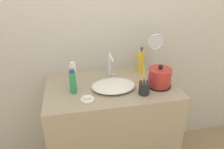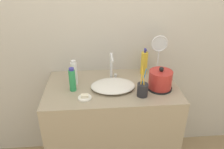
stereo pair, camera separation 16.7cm
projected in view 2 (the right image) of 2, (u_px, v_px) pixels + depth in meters
wall_back at (109, 23)px, 1.81m from camera, size 6.00×0.04×2.60m
vanity_counter at (112, 129)px, 1.92m from camera, size 1.03×0.59×0.88m
sink_basin at (113, 86)px, 1.68m from camera, size 0.34×0.25×0.05m
faucet at (112, 65)px, 1.75m from camera, size 0.06×0.16×0.23m
electric_kettle at (160, 81)px, 1.65m from camera, size 0.19×0.19×0.18m
toothbrush_cup at (143, 89)px, 1.57m from camera, size 0.08×0.08×0.23m
lotion_bottle at (144, 63)px, 1.87m from camera, size 0.06×0.06×0.23m
shampoo_bottle at (72, 80)px, 1.62m from camera, size 0.05×0.05×0.19m
mouthwash_bottle at (74, 73)px, 1.70m from camera, size 0.05×0.05×0.20m
soap_dish at (85, 97)px, 1.55m from camera, size 0.10×0.10×0.03m
vanity_mirror at (159, 53)px, 1.78m from camera, size 0.14×0.09×0.36m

